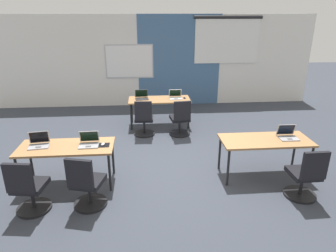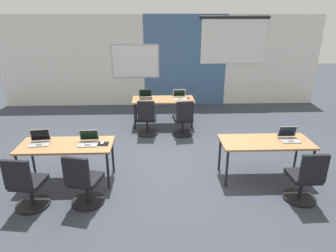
{
  "view_description": "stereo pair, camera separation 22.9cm",
  "coord_description": "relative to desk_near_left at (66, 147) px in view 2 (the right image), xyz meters",
  "views": [
    {
      "loc": [
        -0.41,
        -5.39,
        2.87
      ],
      "look_at": [
        0.03,
        -0.13,
        0.85
      ],
      "focal_mm": 32.2,
      "sensor_mm": 36.0,
      "label": 1
    },
    {
      "loc": [
        -0.18,
        -5.4,
        2.87
      ],
      "look_at": [
        0.03,
        -0.13,
        0.85
      ],
      "focal_mm": 32.2,
      "sensor_mm": 36.0,
      "label": 2
    }
  ],
  "objects": [
    {
      "name": "ground_plane",
      "position": [
        1.75,
        0.6,
        -0.66
      ],
      "size": [
        24.0,
        24.0,
        0.0
      ],
      "color": "#383D47"
    },
    {
      "name": "back_wall_assembly",
      "position": [
        1.78,
        4.8,
        0.75
      ],
      "size": [
        10.0,
        0.27,
        2.8
      ],
      "color": "silver",
      "rests_on": "ground"
    },
    {
      "name": "desk_near_left",
      "position": [
        0.0,
        0.0,
        0.0
      ],
      "size": [
        1.6,
        0.7,
        0.72
      ],
      "color": "#A37547",
      "rests_on": "ground"
    },
    {
      "name": "desk_near_right",
      "position": [
        3.5,
        0.0,
        0.0
      ],
      "size": [
        1.6,
        0.7,
        0.72
      ],
      "color": "#A37547",
      "rests_on": "ground"
    },
    {
      "name": "desk_far_center",
      "position": [
        1.75,
        2.8,
        0.0
      ],
      "size": [
        1.6,
        0.7,
        0.72
      ],
      "color": "#A37547",
      "rests_on": "ground"
    },
    {
      "name": "laptop_far_left",
      "position": [
        1.29,
        2.87,
        0.11
      ],
      "size": [
        0.35,
        0.33,
        0.23
      ],
      "rotation": [
        0.0,
        0.0,
        0.08
      ],
      "color": "#333338",
      "rests_on": "desk_far_center"
    },
    {
      "name": "chair_far_left",
      "position": [
        1.33,
        2.1,
        -0.28
      ],
      "size": [
        0.52,
        0.55,
        0.92
      ],
      "rotation": [
        0.0,
        0.0,
        3.1
      ],
      "color": "black",
      "rests_on": "ground"
    },
    {
      "name": "laptop_near_right_end",
      "position": [
        3.92,
        0.04,
        0.11
      ],
      "size": [
        0.33,
        0.3,
        0.23
      ],
      "rotation": [
        0.0,
        0.0,
        -0.02
      ],
      "color": "#9E9EA3",
      "rests_on": "desk_near_right"
    },
    {
      "name": "chair_near_right_end",
      "position": [
        3.88,
        -0.79,
        -0.28
      ],
      "size": [
        0.52,
        0.54,
        0.92
      ],
      "rotation": [
        0.0,
        0.0,
        3.16
      ],
      "color": "black",
      "rests_on": "ground"
    },
    {
      "name": "laptop_near_left_inner",
      "position": [
        0.39,
        0.02,
        0.11
      ],
      "size": [
        0.34,
        0.31,
        0.23
      ],
      "rotation": [
        0.0,
        0.0,
        0.03
      ],
      "color": "#9E9EA3",
      "rests_on": "desk_near_left"
    },
    {
      "name": "mousepad_near_left_inner",
      "position": [
        0.62,
        -0.01,
        0.06
      ],
      "size": [
        0.22,
        0.19,
        0.0
      ],
      "color": "black",
      "rests_on": "desk_near_left"
    },
    {
      "name": "mouse_near_left_inner",
      "position": [
        0.62,
        -0.01,
        0.08
      ],
      "size": [
        0.07,
        0.11,
        0.03
      ],
      "color": "silver",
      "rests_on": "mousepad_near_left_inner"
    },
    {
      "name": "chair_near_left_inner",
      "position": [
        0.44,
        -0.75,
        -0.28
      ],
      "size": [
        0.54,
        0.59,
        0.92
      ],
      "rotation": [
        0.0,
        0.0,
        2.88
      ],
      "color": "black",
      "rests_on": "ground"
    },
    {
      "name": "laptop_far_right",
      "position": [
        2.18,
        2.84,
        0.11
      ],
      "size": [
        0.33,
        0.32,
        0.22
      ],
      "rotation": [
        0.0,
        0.0,
        0.01
      ],
      "color": "silver",
      "rests_on": "desk_far_center"
    },
    {
      "name": "mouse_far_right",
      "position": [
        2.41,
        2.8,
        0.08
      ],
      "size": [
        0.07,
        0.11,
        0.03
      ],
      "color": "black",
      "rests_on": "desk_far_center"
    },
    {
      "name": "chair_far_right",
      "position": [
        2.21,
        2.03,
        -0.28
      ],
      "size": [
        0.52,
        0.56,
        0.92
      ],
      "rotation": [
        0.0,
        0.0,
        3.25
      ],
      "color": "black",
      "rests_on": "ground"
    },
    {
      "name": "laptop_near_left_end",
      "position": [
        -0.45,
        0.05,
        0.11
      ],
      "size": [
        0.37,
        0.32,
        0.24
      ],
      "rotation": [
        0.0,
        0.0,
        0.15
      ],
      "color": "#9E9EA3",
      "rests_on": "desk_near_left"
    },
    {
      "name": "chair_near_left_end",
      "position": [
        -0.4,
        -0.8,
        -0.28
      ],
      "size": [
        0.52,
        0.56,
        0.92
      ],
      "rotation": [
        0.0,
        0.0,
        3.01
      ],
      "color": "black",
      "rests_on": "ground"
    }
  ]
}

